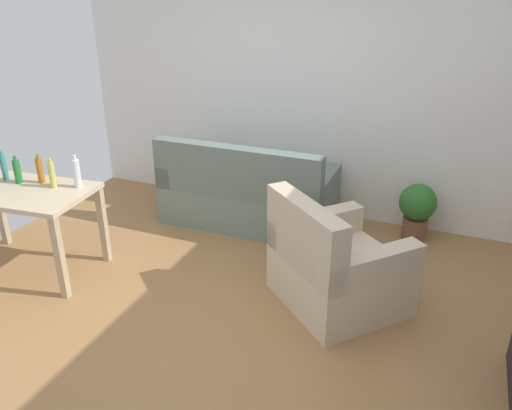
{
  "coord_description": "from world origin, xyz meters",
  "views": [
    {
      "loc": [
        1.48,
        -2.88,
        2.39
      ],
      "look_at": [
        0.1,
        0.5,
        0.75
      ],
      "focal_mm": 35.72,
      "sensor_mm": 36.0,
      "label": 1
    }
  ],
  "objects": [
    {
      "name": "desk",
      "position": [
        -1.86,
        0.02,
        0.65
      ],
      "size": [
        1.26,
        0.81,
        0.76
      ],
      "rotation": [
        0.0,
        0.0,
        0.09
      ],
      "color": "#C6B28E",
      "rests_on": "ground_plane"
    },
    {
      "name": "ground_plane",
      "position": [
        0.0,
        0.0,
        -0.01
      ],
      "size": [
        5.2,
        4.4,
        0.02
      ],
      "primitive_type": "cube",
      "color": "#9E7042"
    },
    {
      "name": "bottle_amber",
      "position": [
        -1.79,
        0.22,
        0.87
      ],
      "size": [
        0.06,
        0.06,
        0.26
      ],
      "color": "#9E6019",
      "rests_on": "desk"
    },
    {
      "name": "bottle_squat",
      "position": [
        -1.62,
        0.17,
        0.87
      ],
      "size": [
        0.05,
        0.05,
        0.26
      ],
      "color": "#BCB24C",
      "rests_on": "desk"
    },
    {
      "name": "bottle_clear",
      "position": [
        -1.43,
        0.26,
        0.89
      ],
      "size": [
        0.06,
        0.06,
        0.28
      ],
      "color": "silver",
      "rests_on": "desk"
    },
    {
      "name": "wall_rear",
      "position": [
        0.0,
        2.2,
        1.35
      ],
      "size": [
        5.2,
        0.1,
        2.7
      ],
      "primitive_type": "cube",
      "color": "white",
      "rests_on": "ground_plane"
    },
    {
      "name": "potted_plant",
      "position": [
        1.23,
        1.9,
        0.33
      ],
      "size": [
        0.36,
        0.36,
        0.57
      ],
      "color": "brown",
      "rests_on": "ground_plane"
    },
    {
      "name": "bottle_green",
      "position": [
        -1.97,
        0.14,
        0.87
      ],
      "size": [
        0.06,
        0.06,
        0.24
      ],
      "color": "#1E722D",
      "rests_on": "desk"
    },
    {
      "name": "armchair",
      "position": [
        0.75,
        0.52,
        0.32
      ],
      "size": [
        1.23,
        1.23,
        0.92
      ],
      "rotation": [
        0.0,
        0.0,
        2.41
      ],
      "color": "beige",
      "rests_on": "ground_plane"
    },
    {
      "name": "bottle_tall",
      "position": [
        -2.13,
        0.15,
        0.88
      ],
      "size": [
        0.05,
        0.05,
        0.27
      ],
      "color": "teal",
      "rests_on": "desk"
    },
    {
      "name": "couch",
      "position": [
        -0.45,
        1.59,
        0.31
      ],
      "size": [
        1.74,
        0.84,
        0.92
      ],
      "rotation": [
        0.0,
        0.0,
        3.14
      ],
      "color": "slate",
      "rests_on": "ground_plane"
    }
  ]
}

